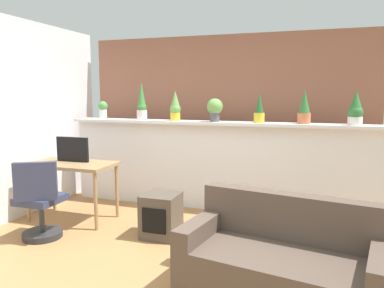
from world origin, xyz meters
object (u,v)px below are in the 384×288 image
(potted_plant_1, at_px, (142,104))
(office_chair, at_px, (40,206))
(potted_plant_6, at_px, (356,110))
(potted_plant_2, at_px, (175,107))
(couch, at_px, (282,264))
(potted_plant_5, at_px, (304,108))
(side_cube_shelf, at_px, (161,215))
(tv_monitor, at_px, (73,149))
(desk, at_px, (72,169))
(potted_plant_0, at_px, (103,109))
(potted_plant_3, at_px, (215,108))
(potted_plant_4, at_px, (259,109))

(potted_plant_1, relative_size, office_chair, 0.60)
(potted_plant_1, bearing_deg, potted_plant_6, 0.53)
(office_chair, bearing_deg, potted_plant_1, 73.45)
(potted_plant_2, bearing_deg, couch, -50.58)
(potted_plant_5, distance_m, side_cube_shelf, 2.25)
(tv_monitor, height_order, side_cube_shelf, tv_monitor)
(desk, bearing_deg, tv_monitor, 114.57)
(potted_plant_0, height_order, potted_plant_2, potted_plant_2)
(potted_plant_5, xyz_separation_m, office_chair, (-2.74, -1.68, -1.06))
(potted_plant_0, height_order, potted_plant_1, potted_plant_1)
(potted_plant_2, relative_size, tv_monitor, 0.91)
(office_chair, bearing_deg, tv_monitor, 97.78)
(tv_monitor, bearing_deg, potted_plant_2, 39.11)
(potted_plant_3, distance_m, potted_plant_6, 1.77)
(potted_plant_0, bearing_deg, potted_plant_6, -0.38)
(potted_plant_0, xyz_separation_m, tv_monitor, (0.09, -0.90, -0.49))
(potted_plant_4, xyz_separation_m, potted_plant_5, (0.57, 0.02, 0.03))
(office_chair, bearing_deg, side_cube_shelf, 21.85)
(potted_plant_6, relative_size, couch, 0.25)
(side_cube_shelf, bearing_deg, potted_plant_1, 124.20)
(potted_plant_0, bearing_deg, couch, -35.75)
(potted_plant_0, distance_m, potted_plant_5, 2.94)
(potted_plant_3, xyz_separation_m, couch, (1.10, -2.03, -1.15))
(potted_plant_6, distance_m, office_chair, 3.87)
(potted_plant_2, height_order, tv_monitor, potted_plant_2)
(potted_plant_1, bearing_deg, office_chair, -106.55)
(potted_plant_4, bearing_deg, potted_plant_6, -0.25)
(potted_plant_4, relative_size, desk, 0.36)
(potted_plant_1, distance_m, couch, 3.21)
(potted_plant_6, bearing_deg, potted_plant_3, -179.55)
(potted_plant_1, distance_m, side_cube_shelf, 1.84)
(potted_plant_3, bearing_deg, potted_plant_0, 178.79)
(potted_plant_0, xyz_separation_m, side_cube_shelf, (1.44, -1.18, -1.15))
(desk, distance_m, couch, 2.97)
(potted_plant_2, bearing_deg, potted_plant_5, 0.53)
(potted_plant_1, xyz_separation_m, couch, (2.19, -2.01, -1.20))
(potted_plant_0, bearing_deg, potted_plant_5, 0.03)
(potted_plant_3, distance_m, tv_monitor, 1.96)
(desk, bearing_deg, side_cube_shelf, -8.31)
(potted_plant_2, height_order, office_chair, potted_plant_2)
(potted_plant_4, relative_size, potted_plant_5, 0.92)
(potted_plant_4, relative_size, potted_plant_6, 0.95)
(potted_plant_6, relative_size, tv_monitor, 0.90)
(tv_monitor, bearing_deg, potted_plant_1, 55.40)
(potted_plant_0, distance_m, tv_monitor, 1.03)
(tv_monitor, relative_size, office_chair, 0.51)
(office_chair, xyz_separation_m, couch, (2.67, -0.39, -0.11))
(potted_plant_1, relative_size, potted_plant_3, 1.73)
(couch, bearing_deg, desk, 158.52)
(potted_plant_1, xyz_separation_m, tv_monitor, (-0.59, -0.85, -0.57))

